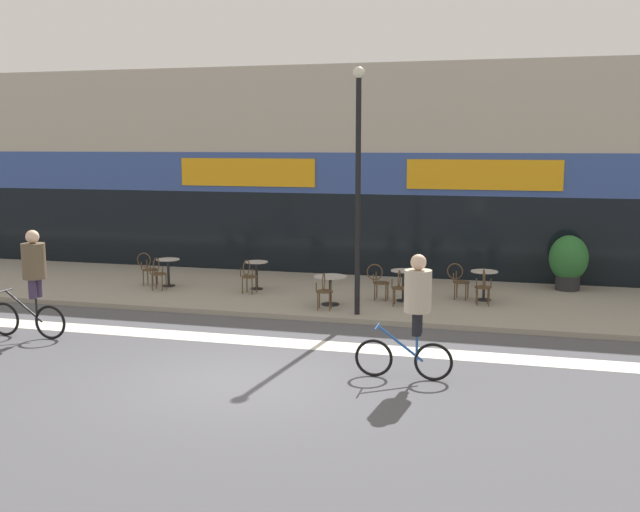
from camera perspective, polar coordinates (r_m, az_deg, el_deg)
name	(u,v)px	position (r m, az deg, el deg)	size (l,w,h in m)	color
ground_plane	(237,382)	(12.88, -6.37, -9.49)	(120.00, 120.00, 0.00)	#4C4C51
sidewalk_slab	(338,295)	(19.58, 1.37, -2.99)	(40.00, 5.50, 0.12)	gray
storefront_facade	(373,171)	(23.81, 4.09, 6.45)	(40.00, 4.06, 6.26)	#B2A899
bike_lane_stripe	(283,343)	(15.20, -2.82, -6.61)	(36.00, 0.70, 0.01)	silver
bistro_table_0	(168,267)	(20.77, -11.49, -0.83)	(0.63, 0.63, 0.75)	black
bistro_table_1	(257,270)	(20.01, -4.86, -1.06)	(0.61, 0.61, 0.75)	black
bistro_table_2	(330,284)	(18.03, 0.79, -2.14)	(0.80, 0.80, 0.70)	black
bistro_table_3	(403,279)	(18.54, 6.38, -1.79)	(0.63, 0.63, 0.78)	black
bistro_table_4	(484,280)	(18.97, 12.40, -1.76)	(0.67, 0.67, 0.74)	black
cafe_chair_0_near	(158,271)	(20.22, -12.26, -1.15)	(0.44, 0.59, 0.90)	#4C3823
cafe_chair_0_side	(147,267)	(21.05, -13.02, -0.79)	(0.58, 0.42, 0.90)	#4C3823
cafe_chair_1_near	(248,274)	(19.44, -5.50, -1.38)	(0.43, 0.59, 0.90)	#4C3823
cafe_chair_2_near	(324,289)	(17.43, 0.32, -2.49)	(0.45, 0.60, 0.90)	#4C3823
cafe_chair_3_near	(400,285)	(17.94, 6.08, -2.22)	(0.41, 0.58, 0.90)	#4C3823
cafe_chair_3_side	(378,279)	(18.65, 4.48, -1.79)	(0.58, 0.40, 0.90)	#4C3823
cafe_chair_4_near	(483,284)	(18.35, 12.34, -2.13)	(0.45, 0.60, 0.90)	#4C3823
cafe_chair_4_side	(459,279)	(19.01, 10.52, -1.71)	(0.60, 0.45, 0.90)	#4C3823
planter_pot	(569,261)	(20.88, 18.41, -0.36)	(1.01, 1.01, 1.46)	#232326
lamp_post	(358,175)	(16.72, 2.92, 6.18)	(0.26, 0.26, 5.52)	black
cyclist_0	(32,275)	(16.36, -21.08, -1.37)	(1.81, 0.48, 2.25)	black
cyclist_1	(415,305)	(12.69, 7.24, -3.76)	(1.68, 0.49, 2.16)	black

